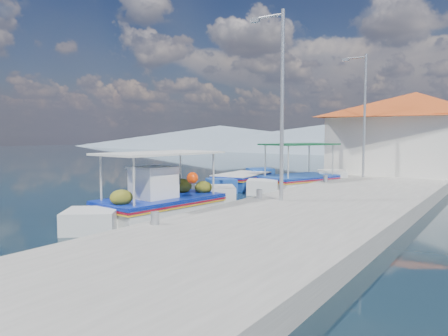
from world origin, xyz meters
The scene contains 9 objects.
ground centered at (0.00, 0.00, 0.00)m, with size 160.00×160.00×0.00m, color black.
quay centered at (5.90, 6.00, 0.25)m, with size 5.00×44.00×0.50m, color #A6A29B.
bollards centered at (3.80, 5.25, 0.65)m, with size 0.20×17.20×0.30m.
main_caique centered at (1.63, -0.37, 0.44)m, with size 2.52×6.92×2.29m.
caique_green_canopy centered at (2.40, 8.33, 0.36)m, with size 3.34×6.10×2.42m.
caique_blue_hull centered at (-0.26, 7.59, 0.28)m, with size 2.05×5.88×1.05m.
harbor_building centered at (6.20, 15.00, 2.78)m, with size 10.49×10.49×4.40m.
lamp_post_near centered at (4.51, 2.00, 3.85)m, with size 1.21×0.14×6.00m.
lamp_post_far centered at (4.51, 11.00, 3.85)m, with size 1.21×0.14×6.00m.
Camera 1 is at (10.75, -10.40, 2.63)m, focal length 34.60 mm.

